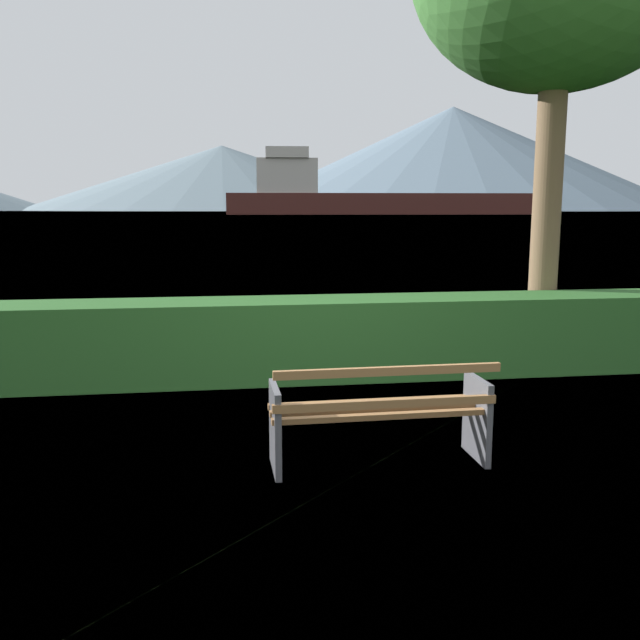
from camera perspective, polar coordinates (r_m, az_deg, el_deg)
The scene contains 7 objects.
ground_plane at distance 5.58m, azimuth 4.88°, elevation -11.93°, with size 1400.00×1400.00×0.00m, color #4C6B33.
water_surface at distance 311.17m, azimuth -8.11°, elevation 9.02°, with size 620.00×620.00×0.00m, color #7A99A8.
park_bench at distance 5.38m, azimuth 5.10°, elevation -7.92°, with size 1.74×0.60×0.87m.
hedge_row at distance 8.15m, azimuth 0.39°, elevation -1.52°, with size 12.45×0.89×0.95m, color #285B23.
cargo_ship_large at distance 211.65m, azimuth 3.89°, elevation 10.41°, with size 101.33×22.31×19.78m.
sailboat_mid at distance 263.23m, azimuth 12.43°, elevation 8.91°, with size 5.96×6.35×1.10m.
distant_hills at distance 546.60m, azimuth -5.02°, elevation 12.78°, with size 794.96×361.41×82.28m.
Camera 1 is at (-1.20, -5.05, 2.03)m, focal length 37.79 mm.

